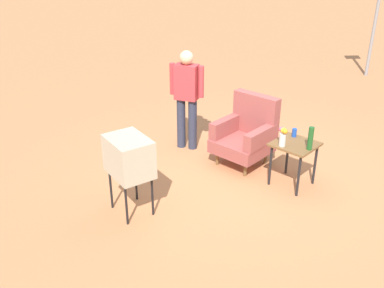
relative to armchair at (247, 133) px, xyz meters
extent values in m
plane|color=#C17A4C|center=(0.11, -0.24, -0.50)|extent=(60.00, 60.00, 0.00)
cylinder|color=brown|center=(-0.26, -0.37, -0.39)|extent=(0.05, 0.05, 0.22)
cylinder|color=brown|center=(0.27, -0.37, -0.39)|extent=(0.05, 0.05, 0.22)
cylinder|color=brown|center=(-0.27, 0.16, -0.39)|extent=(0.05, 0.05, 0.22)
cylinder|color=brown|center=(0.26, 0.17, -0.39)|extent=(0.05, 0.05, 0.22)
cube|color=#9E4C47|center=(0.00, -0.10, -0.18)|extent=(0.77, 0.77, 0.20)
cube|color=#9E4C47|center=(0.00, 0.22, 0.24)|extent=(0.76, 0.17, 0.64)
cube|color=#9E4C47|center=(-0.32, -0.10, 0.05)|extent=(0.14, 0.68, 0.26)
cube|color=#9E4C47|center=(0.32, -0.10, 0.05)|extent=(0.14, 0.68, 0.26)
cylinder|color=black|center=(0.67, -0.33, -0.19)|extent=(0.04, 0.04, 0.61)
cylinder|color=black|center=(1.12, -0.33, -0.19)|extent=(0.04, 0.04, 0.61)
cylinder|color=black|center=(0.67, 0.12, -0.19)|extent=(0.04, 0.04, 0.61)
cylinder|color=black|center=(1.12, 0.12, -0.19)|extent=(0.04, 0.04, 0.61)
cube|color=brown|center=(0.89, -0.11, 0.13)|extent=(0.56, 0.56, 0.03)
cylinder|color=black|center=(0.00, -1.97, -0.22)|extent=(0.03, 0.03, 0.55)
cylinder|color=black|center=(-0.42, -1.87, -0.22)|extent=(0.03, 0.03, 0.55)
cylinder|color=black|center=(-0.08, -2.32, -0.22)|extent=(0.03, 0.03, 0.55)
cylinder|color=black|center=(-0.51, -2.22, -0.22)|extent=(0.03, 0.03, 0.55)
cube|color=#BCB299|center=(-0.25, -2.09, 0.29)|extent=(0.68, 0.56, 0.48)
cube|color=#383D3F|center=(-0.20, -1.88, 0.29)|extent=(0.41, 0.11, 0.34)
cylinder|color=#2D3347|center=(-1.13, -0.28, -0.07)|extent=(0.14, 0.14, 0.86)
cylinder|color=#2D3347|center=(-0.94, -0.20, -0.07)|extent=(0.14, 0.14, 0.86)
cube|color=#BC383D|center=(-1.03, -0.24, 0.64)|extent=(0.42, 0.34, 0.56)
cylinder|color=#BC383D|center=(-1.26, -0.33, 0.67)|extent=(0.09, 0.09, 0.50)
cylinder|color=#BC383D|center=(-0.81, -0.14, 0.67)|extent=(0.09, 0.09, 0.50)
sphere|color=#DBAD84|center=(-1.03, -0.24, 1.03)|extent=(0.22, 0.22, 0.22)
cylinder|color=gray|center=(-0.56, 5.99, 0.50)|extent=(0.08, 0.08, 2.00)
cylinder|color=blue|center=(0.76, 0.08, 0.21)|extent=(0.07, 0.07, 0.12)
cylinder|color=#1E5623|center=(1.13, -0.15, 0.30)|extent=(0.07, 0.07, 0.32)
cylinder|color=silver|center=(0.80, -0.30, 0.23)|extent=(0.09, 0.09, 0.18)
sphere|color=yellow|center=(0.80, -0.30, 0.37)|extent=(0.07, 0.07, 0.07)
sphere|color=#E04C66|center=(0.76, -0.29, 0.37)|extent=(0.07, 0.07, 0.07)
sphere|color=orange|center=(0.83, -0.32, 0.37)|extent=(0.07, 0.07, 0.07)
camera|label=1|loc=(3.49, -5.02, 2.68)|focal=40.52mm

